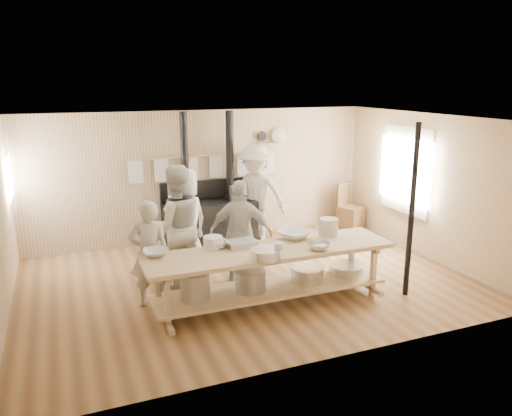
# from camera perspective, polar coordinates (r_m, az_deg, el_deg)

# --- Properties ---
(ground) EXTENTS (7.00, 7.00, 0.00)m
(ground) POSITION_cam_1_polar(r_m,az_deg,el_deg) (8.16, -0.94, -8.42)
(ground) COLOR brown
(ground) RESTS_ON ground
(room_shell) EXTENTS (7.00, 7.00, 7.00)m
(room_shell) POSITION_cam_1_polar(r_m,az_deg,el_deg) (7.67, -0.99, 2.82)
(room_shell) COLOR tan
(room_shell) RESTS_ON ground
(window_right) EXTENTS (0.09, 1.50, 1.65)m
(window_right) POSITION_cam_1_polar(r_m,az_deg,el_deg) (9.93, 16.84, 4.15)
(window_right) COLOR beige
(window_right) RESTS_ON ground
(left_opening) EXTENTS (0.00, 0.90, 0.90)m
(left_opening) POSITION_cam_1_polar(r_m,az_deg,el_deg) (9.20, -26.36, 3.12)
(left_opening) COLOR white
(left_opening) RESTS_ON ground
(stove) EXTENTS (1.90, 0.75, 2.60)m
(stove) POSITION_cam_1_polar(r_m,az_deg,el_deg) (9.88, -5.36, -1.16)
(stove) COLOR black
(stove) RESTS_ON ground
(towel_rail) EXTENTS (3.00, 0.04, 0.47)m
(towel_rail) POSITION_cam_1_polar(r_m,az_deg,el_deg) (9.93, -5.93, 5.07)
(towel_rail) COLOR tan
(towel_rail) RESTS_ON ground
(back_wall_shelf) EXTENTS (0.63, 0.14, 0.32)m
(back_wall_shelf) POSITION_cam_1_polar(r_m,az_deg,el_deg) (10.39, 1.82, 8.00)
(back_wall_shelf) COLOR tan
(back_wall_shelf) RESTS_ON ground
(prep_table) EXTENTS (3.60, 0.90, 0.85)m
(prep_table) POSITION_cam_1_polar(r_m,az_deg,el_deg) (7.18, 1.55, -7.19)
(prep_table) COLOR tan
(prep_table) RESTS_ON ground
(support_post) EXTENTS (0.08, 0.08, 2.60)m
(support_post) POSITION_cam_1_polar(r_m,az_deg,el_deg) (7.61, 17.37, -0.44)
(support_post) COLOR black
(support_post) RESTS_ON ground
(cook_far_left) EXTENTS (0.57, 0.38, 1.55)m
(cook_far_left) POSITION_cam_1_polar(r_m,az_deg,el_deg) (7.27, -12.11, -5.09)
(cook_far_left) COLOR beige
(cook_far_left) RESTS_ON ground
(cook_left) EXTENTS (0.95, 0.75, 1.94)m
(cook_left) POSITION_cam_1_polar(r_m,az_deg,el_deg) (7.79, -9.13, -2.13)
(cook_left) COLOR beige
(cook_left) RESTS_ON ground
(cook_center) EXTENTS (1.05, 0.89, 1.83)m
(cook_center) POSITION_cam_1_polar(r_m,az_deg,el_deg) (8.14, -8.22, -1.77)
(cook_center) COLOR beige
(cook_center) RESTS_ON ground
(cook_right) EXTENTS (1.07, 0.82, 1.69)m
(cook_right) POSITION_cam_1_polar(r_m,az_deg,el_deg) (7.80, -1.72, -2.89)
(cook_right) COLOR beige
(cook_right) RESTS_ON ground
(cook_by_window) EXTENTS (1.42, 1.39, 1.96)m
(cook_by_window) POSITION_cam_1_polar(r_m,az_deg,el_deg) (9.91, -0.02, 1.68)
(cook_by_window) COLOR beige
(cook_by_window) RESTS_ON ground
(chair) EXTENTS (0.61, 0.61, 1.00)m
(chair) POSITION_cam_1_polar(r_m,az_deg,el_deg) (11.08, 10.69, -0.84)
(chair) COLOR brown
(chair) RESTS_ON ground
(bowl_white_a) EXTENTS (0.38, 0.38, 0.08)m
(bowl_white_a) POSITION_cam_1_polar(r_m,az_deg,el_deg) (6.94, -11.36, -5.01)
(bowl_white_a) COLOR white
(bowl_white_a) RESTS_ON prep_table
(bowl_steel_a) EXTENTS (0.45, 0.45, 0.10)m
(bowl_steel_a) POSITION_cam_1_polar(r_m,az_deg,el_deg) (7.13, -4.36, -4.15)
(bowl_steel_a) COLOR silver
(bowl_steel_a) RESTS_ON prep_table
(bowl_white_b) EXTENTS (0.60, 0.60, 0.11)m
(bowl_white_b) POSITION_cam_1_polar(r_m,az_deg,el_deg) (7.56, 4.43, -3.02)
(bowl_white_b) COLOR white
(bowl_white_b) RESTS_ON prep_table
(bowl_steel_b) EXTENTS (0.43, 0.43, 0.10)m
(bowl_steel_b) POSITION_cam_1_polar(r_m,az_deg,el_deg) (7.09, 7.23, -4.36)
(bowl_steel_b) COLOR silver
(bowl_steel_b) RESTS_ON prep_table
(roasting_pan) EXTENTS (0.44, 0.31, 0.10)m
(roasting_pan) POSITION_cam_1_polar(r_m,az_deg,el_deg) (7.15, -1.69, -4.09)
(roasting_pan) COLOR #B2B2B7
(roasting_pan) RESTS_ON prep_table
(mixing_bowl_large) EXTENTS (0.43, 0.43, 0.13)m
(mixing_bowl_large) POSITION_cam_1_polar(r_m,az_deg,el_deg) (6.69, 1.11, -5.24)
(mixing_bowl_large) COLOR silver
(mixing_bowl_large) RESTS_ON prep_table
(bucket_galv) EXTENTS (0.29, 0.29, 0.27)m
(bucket_galv) POSITION_cam_1_polar(r_m,az_deg,el_deg) (7.72, 8.29, -2.16)
(bucket_galv) COLOR gray
(bucket_galv) RESTS_ON prep_table
(deep_bowl_enamel) EXTENTS (0.29, 0.29, 0.17)m
(deep_bowl_enamel) POSITION_cam_1_polar(r_m,az_deg,el_deg) (7.10, -4.93, -3.94)
(deep_bowl_enamel) COLOR white
(deep_bowl_enamel) RESTS_ON prep_table
(pitcher) EXTENTS (0.14, 0.14, 0.20)m
(pitcher) POSITION_cam_1_polar(r_m,az_deg,el_deg) (6.75, 2.60, -4.78)
(pitcher) COLOR white
(pitcher) RESTS_ON prep_table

